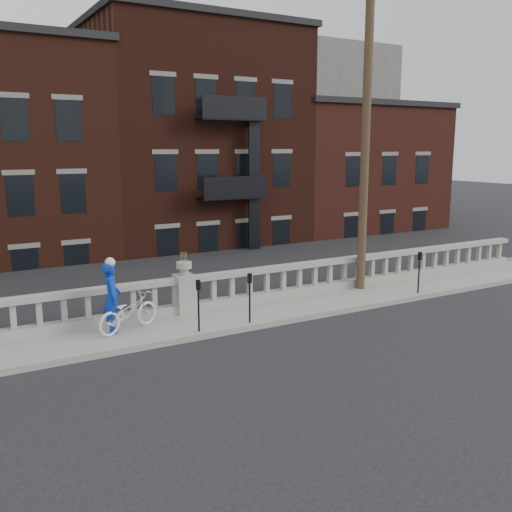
{
  "coord_description": "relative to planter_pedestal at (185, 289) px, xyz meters",
  "views": [
    {
      "loc": [
        -6.12,
        -10.75,
        4.84
      ],
      "look_at": [
        1.93,
        3.2,
        1.73
      ],
      "focal_mm": 40.0,
      "sensor_mm": 36.0,
      "label": 1
    }
  ],
  "objects": [
    {
      "name": "lower_level",
      "position": [
        0.56,
        19.09,
        1.8
      ],
      "size": [
        80.0,
        44.0,
        20.8
      ],
      "color": "#605E59",
      "rests_on": "ground"
    },
    {
      "name": "sidewalk",
      "position": [
        0.0,
        -0.95,
        -0.76
      ],
      "size": [
        32.0,
        2.2,
        0.15
      ],
      "primitive_type": "cube",
      "color": "gray",
      "rests_on": "ground"
    },
    {
      "name": "parking_meter_b",
      "position": [
        1.13,
        -1.8,
        0.17
      ],
      "size": [
        0.1,
        0.09,
        1.36
      ],
      "color": "black",
      "rests_on": "sidewalk"
    },
    {
      "name": "cyclist",
      "position": [
        -2.29,
        -0.72,
        0.24
      ],
      "size": [
        0.59,
        0.76,
        1.84
      ],
      "primitive_type": "imported",
      "rotation": [
        0.0,
        0.0,
        1.32
      ],
      "color": "#0B2EB0",
      "rests_on": "sidewalk"
    },
    {
      "name": "ground",
      "position": [
        0.0,
        -3.95,
        -0.83
      ],
      "size": [
        120.0,
        120.0,
        0.0
      ],
      "primitive_type": "plane",
      "color": "black",
      "rests_on": "ground"
    },
    {
      "name": "parking_meter_a",
      "position": [
        -0.37,
        -1.8,
        0.17
      ],
      "size": [
        0.1,
        0.09,
        1.36
      ],
      "color": "black",
      "rests_on": "sidewalk"
    },
    {
      "name": "balustrade",
      "position": [
        0.0,
        0.0,
        -0.19
      ],
      "size": [
        28.0,
        0.34,
        1.03
      ],
      "color": "gray",
      "rests_on": "sidewalk"
    },
    {
      "name": "planter_pedestal",
      "position": [
        0.0,
        0.0,
        0.0
      ],
      "size": [
        0.55,
        0.55,
        1.76
      ],
      "color": "gray",
      "rests_on": "sidewalk"
    },
    {
      "name": "utility_pole",
      "position": [
        6.2,
        -0.35,
        4.41
      ],
      "size": [
        1.6,
        0.28,
        10.0
      ],
      "color": "#422D1E",
      "rests_on": "sidewalk"
    },
    {
      "name": "bicycle",
      "position": [
        -1.91,
        -0.79,
        -0.19
      ],
      "size": [
        1.97,
        1.32,
        0.98
      ],
      "primitive_type": "imported",
      "rotation": [
        0.0,
        0.0,
        1.97
      ],
      "color": "silver",
      "rests_on": "sidewalk"
    },
    {
      "name": "parking_meter_c",
      "position": [
        7.39,
        -1.8,
        0.17
      ],
      "size": [
        0.1,
        0.09,
        1.36
      ],
      "color": "black",
      "rests_on": "sidewalk"
    }
  ]
}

